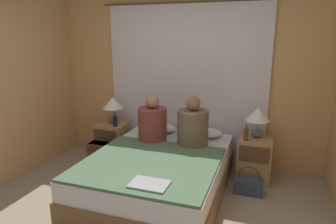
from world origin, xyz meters
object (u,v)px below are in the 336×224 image
object	(u,v)px
pillow_right	(202,132)
backpack_on_floor	(101,155)
nightstand_right	(254,159)
pillow_left	(158,128)
handbag_on_floor	(248,185)
bed	(160,174)
nightstand_left	(113,141)
person_right_in_bed	(193,126)
lamp_left	(113,105)
lamp_right	(258,116)
beer_bottle_on_right_stand	(246,134)
person_left_in_bed	(152,123)
beer_bottle_on_left_stand	(115,121)
laptop_on_bed	(149,184)

from	to	relation	value
pillow_right	backpack_on_floor	bearing A→B (deg)	-160.14
nightstand_right	pillow_left	xyz separation A→B (m)	(-1.41, 0.07, 0.28)
pillow_left	handbag_on_floor	bearing A→B (deg)	-19.91
bed	handbag_on_floor	world-z (taller)	bed
nightstand_left	backpack_on_floor	size ratio (longest dim) A/B	1.39
person_right_in_bed	handbag_on_floor	xyz separation A→B (m)	(0.74, -0.10, -0.66)
nightstand_right	lamp_left	size ratio (longest dim) A/B	1.42
lamp_right	beer_bottle_on_right_stand	distance (m)	0.29
lamp_left	handbag_on_floor	distance (m)	2.29
nightstand_right	person_left_in_bed	world-z (taller)	person_left_in_bed
pillow_right	person_right_in_bed	world-z (taller)	person_right_in_bed
nightstand_left	beer_bottle_on_left_stand	size ratio (longest dim) A/B	2.69
handbag_on_floor	nightstand_left	bearing A→B (deg)	168.55
bed	handbag_on_floor	size ratio (longest dim) A/B	5.78
pillow_right	person_left_in_bed	distance (m)	0.74
lamp_left	beer_bottle_on_left_stand	world-z (taller)	lamp_left
pillow_right	handbag_on_floor	xyz separation A→B (m)	(0.70, -0.50, -0.46)
pillow_left	beer_bottle_on_left_stand	size ratio (longest dim) A/B	2.63
nightstand_left	lamp_left	size ratio (longest dim) A/B	1.42
pillow_left	laptop_on_bed	xyz separation A→B (m)	(0.54, -1.63, -0.02)
beer_bottle_on_right_stand	handbag_on_floor	size ratio (longest dim) A/B	0.58
bed	person_right_in_bed	distance (m)	0.73
person_right_in_bed	backpack_on_floor	bearing A→B (deg)	-176.05
beer_bottle_on_left_stand	pillow_left	bearing A→B (deg)	16.37
nightstand_left	laptop_on_bed	distance (m)	2.02
beer_bottle_on_right_stand	beer_bottle_on_left_stand	bearing A→B (deg)	180.00
laptop_on_bed	person_left_in_bed	bearing A→B (deg)	110.48
lamp_left	backpack_on_floor	bearing A→B (deg)	-85.13
person_left_in_bed	lamp_right	bearing A→B (deg)	16.34
pillow_right	person_left_in_bed	size ratio (longest dim) A/B	0.88
nightstand_right	handbag_on_floor	size ratio (longest dim) A/B	1.59
person_left_in_bed	beer_bottle_on_left_stand	size ratio (longest dim) A/B	3.00
pillow_left	backpack_on_floor	xyz separation A→B (m)	(-0.69, -0.49, -0.33)
pillow_right	lamp_left	bearing A→B (deg)	-179.49
lamp_right	person_left_in_bed	world-z (taller)	person_left_in_bed
beer_bottle_on_right_stand	laptop_on_bed	distance (m)	1.63
lamp_right	beer_bottle_on_right_stand	bearing A→B (deg)	-125.97
nightstand_right	person_right_in_bed	bearing A→B (deg)	-156.84
handbag_on_floor	pillow_left	bearing A→B (deg)	160.09
lamp_left	lamp_right	world-z (taller)	same
nightstand_left	nightstand_right	world-z (taller)	same
person_right_in_bed	handbag_on_floor	bearing A→B (deg)	-7.40
beer_bottle_on_left_stand	beer_bottle_on_right_stand	bearing A→B (deg)	0.00
lamp_left	lamp_right	xyz separation A→B (m)	(2.14, 0.00, 0.00)
person_left_in_bed	handbag_on_floor	bearing A→B (deg)	-4.25
beer_bottle_on_right_stand	bed	bearing A→B (deg)	-145.79
nightstand_left	pillow_left	size ratio (longest dim) A/B	1.02
person_left_in_bed	beer_bottle_on_left_stand	xyz separation A→B (m)	(-0.69, 0.22, -0.10)
handbag_on_floor	lamp_right	bearing A→B (deg)	86.30
pillow_left	laptop_on_bed	size ratio (longest dim) A/B	1.57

